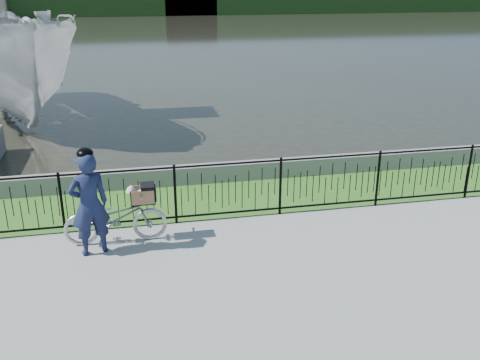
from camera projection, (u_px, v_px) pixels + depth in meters
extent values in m
plane|color=gray|center=(247.00, 259.00, 8.73)|extent=(120.00, 120.00, 0.00)
cube|color=#336720|center=(220.00, 198.00, 11.10)|extent=(60.00, 2.00, 0.01)
plane|color=black|center=(149.00, 39.00, 38.90)|extent=(120.00, 120.00, 0.00)
cube|color=slate|center=(212.00, 173.00, 11.95)|extent=(60.00, 0.30, 0.40)
cube|color=#214018|center=(138.00, 1.00, 63.05)|extent=(120.00, 6.00, 3.00)
cube|color=#AE9E8B|center=(190.00, 1.00, 62.79)|extent=(6.00, 3.00, 3.20)
imported|color=#A8ADB5|center=(115.00, 218.00, 9.13)|extent=(1.74, 0.61, 0.91)
cube|color=black|center=(143.00, 202.00, 9.13)|extent=(0.38, 0.18, 0.02)
cube|color=#916543|center=(143.00, 202.00, 9.13)|extent=(0.41, 0.29, 0.01)
cube|color=#916543|center=(142.00, 192.00, 9.21)|extent=(0.41, 0.02, 0.26)
cube|color=#916543|center=(143.00, 198.00, 8.96)|extent=(0.41, 0.01, 0.26)
cube|color=#916543|center=(154.00, 194.00, 9.12)|extent=(0.02, 0.29, 0.26)
cube|color=#916543|center=(131.00, 196.00, 9.04)|extent=(0.02, 0.29, 0.26)
cube|color=black|center=(147.00, 186.00, 9.04)|extent=(0.23, 0.31, 0.06)
cube|color=black|center=(155.00, 193.00, 9.11)|extent=(0.02, 0.31, 0.21)
ellipsoid|color=silver|center=(141.00, 195.00, 9.08)|extent=(0.31, 0.22, 0.20)
sphere|color=silver|center=(131.00, 190.00, 8.99)|extent=(0.15, 0.15, 0.15)
sphere|color=silver|center=(128.00, 193.00, 8.97)|extent=(0.07, 0.07, 0.07)
sphere|color=black|center=(127.00, 193.00, 8.96)|extent=(0.02, 0.02, 0.02)
cone|color=#A56C44|center=(131.00, 186.00, 9.02)|extent=(0.06, 0.08, 0.08)
cone|color=#A56C44|center=(132.00, 188.00, 8.93)|extent=(0.06, 0.08, 0.08)
imported|color=#161D3E|center=(89.00, 205.00, 8.62)|extent=(0.73, 0.59, 1.75)
ellipsoid|color=black|center=(84.00, 154.00, 8.31)|extent=(0.26, 0.29, 0.18)
imported|color=beige|center=(8.00, 65.00, 16.42)|extent=(6.46, 9.81, 3.55)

